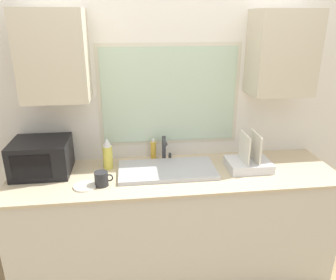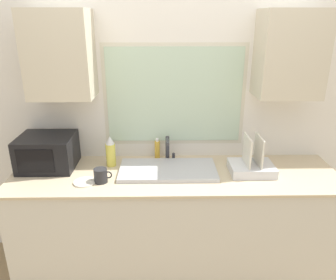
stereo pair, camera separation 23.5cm
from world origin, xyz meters
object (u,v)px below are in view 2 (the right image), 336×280
at_px(dish_rack, 252,165).
at_px(soap_bottle, 157,149).
at_px(microwave, 47,152).
at_px(faucet, 168,147).
at_px(spray_bottle, 111,152).
at_px(mug_near_sink, 101,176).

distance_m(dish_rack, soap_bottle, 0.77).
relative_size(microwave, soap_bottle, 2.33).
bearing_deg(faucet, spray_bottle, -170.27).
relative_size(spray_bottle, mug_near_sink, 1.90).
bearing_deg(spray_bottle, dish_rack, -7.65).
xyz_separation_m(microwave, spray_bottle, (0.49, 0.02, -0.01)).
xyz_separation_m(dish_rack, spray_bottle, (-1.08, 0.15, 0.06)).
relative_size(microwave, mug_near_sink, 3.19).
bearing_deg(mug_near_sink, soap_bottle, 46.35).
xyz_separation_m(microwave, soap_bottle, (0.85, 0.15, -0.05)).
relative_size(spray_bottle, soap_bottle, 1.39).
height_order(dish_rack, soap_bottle, dish_rack).
xyz_separation_m(faucet, dish_rack, (0.63, -0.22, -0.06)).
xyz_separation_m(soap_bottle, mug_near_sink, (-0.40, -0.42, -0.03)).
bearing_deg(dish_rack, spray_bottle, 172.35).
bearing_deg(dish_rack, mug_near_sink, -172.99).
xyz_separation_m(dish_rack, mug_near_sink, (-1.11, -0.14, -0.01)).
height_order(spray_bottle, mug_near_sink, spray_bottle).
xyz_separation_m(microwave, dish_rack, (1.57, -0.13, -0.07)).
bearing_deg(soap_bottle, microwave, -169.79).
xyz_separation_m(faucet, microwave, (-0.94, -0.10, 0.01)).
distance_m(microwave, dish_rack, 1.57).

